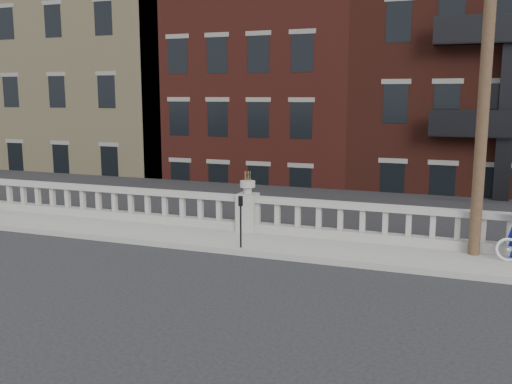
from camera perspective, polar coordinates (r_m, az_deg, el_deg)
ground at (r=13.32m, az=-7.09°, el=-8.23°), size 120.00×120.00×0.00m
sidewalk at (r=15.90m, az=-2.08°, el=-4.89°), size 32.00×2.20×0.15m
balustrade at (r=16.63m, az=-0.84°, el=-2.23°), size 28.00×0.34×1.03m
planter_pedestal at (r=16.59m, az=-0.84°, el=-1.59°), size 0.55×0.55×1.76m
lower_level at (r=34.69m, az=11.69°, el=7.16°), size 80.00×44.00×20.80m
utility_pole at (r=14.84m, az=22.15°, el=13.47°), size 1.60×0.28×10.00m
parking_meter_d at (r=14.74m, az=-1.54°, el=-2.39°), size 0.10×0.09×1.36m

